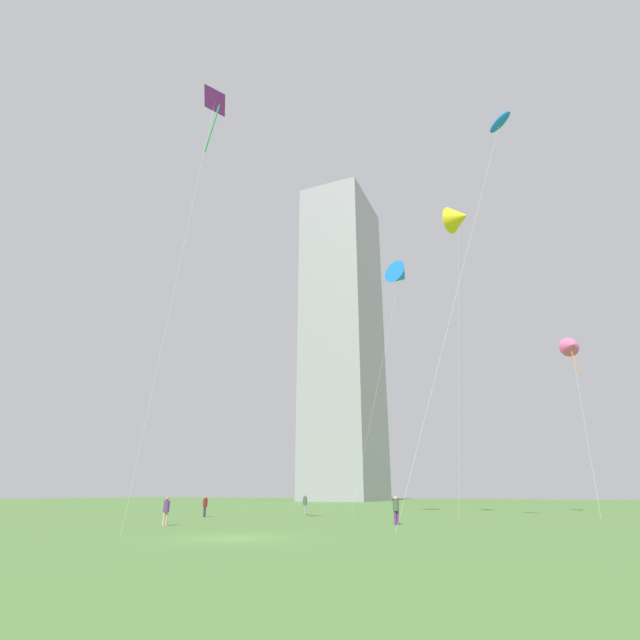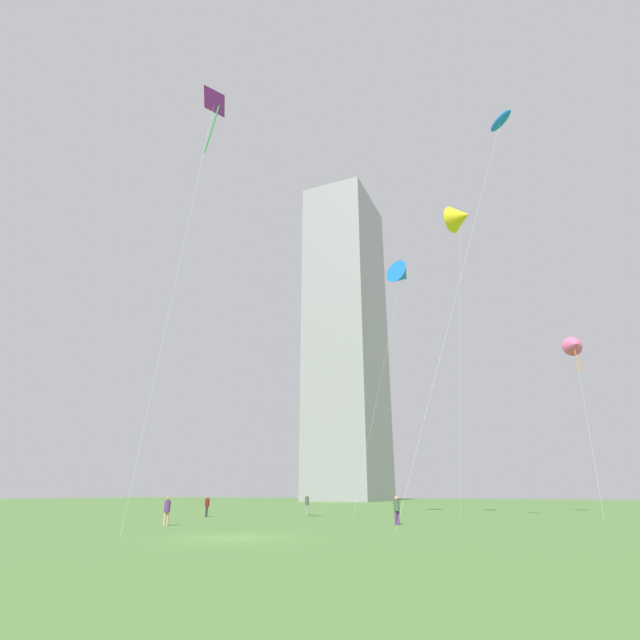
{
  "view_description": "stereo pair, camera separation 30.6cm",
  "coord_description": "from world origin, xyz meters",
  "px_view_note": "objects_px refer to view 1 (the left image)",
  "views": [
    {
      "loc": [
        13.85,
        -20.31,
        2.02
      ],
      "look_at": [
        1.25,
        6.63,
        12.72
      ],
      "focal_mm": 26.86,
      "sensor_mm": 36.0,
      "label": 1
    },
    {
      "loc": [
        14.12,
        -20.18,
        2.02
      ],
      "look_at": [
        1.25,
        6.63,
        12.72
      ],
      "focal_mm": 26.86,
      "sensor_mm": 36.0,
      "label": 2
    }
  ],
  "objects_px": {
    "kite_flying_0": "(500,123)",
    "kite_flying_1": "(458,218)",
    "person_standing_2": "(396,508)",
    "person_standing_3": "(305,503)",
    "distant_highrise_0": "(343,337)",
    "person_standing_0": "(205,505)",
    "kite_flying_4": "(400,275)",
    "kite_flying_3": "(571,346)",
    "person_standing_1": "(166,509)",
    "kite_flying_2": "(214,108)"
  },
  "relations": [
    {
      "from": "person_standing_1",
      "to": "kite_flying_2",
      "type": "height_order",
      "value": "kite_flying_2"
    },
    {
      "from": "person_standing_0",
      "to": "kite_flying_1",
      "type": "xyz_separation_m",
      "value": [
        22.63,
        6.57,
        26.06
      ]
    },
    {
      "from": "kite_flying_4",
      "to": "person_standing_3",
      "type": "bearing_deg",
      "value": -167.9
    },
    {
      "from": "person_standing_2",
      "to": "kite_flying_4",
      "type": "height_order",
      "value": "kite_flying_4"
    },
    {
      "from": "kite_flying_1",
      "to": "distant_highrise_0",
      "type": "relative_size",
      "value": 0.35
    },
    {
      "from": "person_standing_2",
      "to": "kite_flying_4",
      "type": "distance_m",
      "value": 25.89
    },
    {
      "from": "person_standing_3",
      "to": "person_standing_2",
      "type": "bearing_deg",
      "value": -162.53
    },
    {
      "from": "person_standing_1",
      "to": "person_standing_3",
      "type": "height_order",
      "value": "person_standing_3"
    },
    {
      "from": "kite_flying_1",
      "to": "person_standing_2",
      "type": "bearing_deg",
      "value": -116.68
    },
    {
      "from": "person_standing_1",
      "to": "kite_flying_2",
      "type": "distance_m",
      "value": 26.59
    },
    {
      "from": "kite_flying_1",
      "to": "kite_flying_4",
      "type": "xyz_separation_m",
      "value": [
        -6.91,
        2.96,
        -3.5
      ]
    },
    {
      "from": "kite_flying_4",
      "to": "distant_highrise_0",
      "type": "xyz_separation_m",
      "value": [
        -33.21,
        65.54,
        16.73
      ]
    },
    {
      "from": "person_standing_0",
      "to": "kite_flying_0",
      "type": "height_order",
      "value": "kite_flying_0"
    },
    {
      "from": "person_standing_0",
      "to": "person_standing_2",
      "type": "bearing_deg",
      "value": -157.43
    },
    {
      "from": "kite_flying_0",
      "to": "kite_flying_3",
      "type": "height_order",
      "value": "kite_flying_0"
    },
    {
      "from": "kite_flying_2",
      "to": "distant_highrise_0",
      "type": "bearing_deg",
      "value": 107.0
    },
    {
      "from": "kite_flying_3",
      "to": "kite_flying_4",
      "type": "bearing_deg",
      "value": -146.83
    },
    {
      "from": "kite_flying_2",
      "to": "kite_flying_4",
      "type": "height_order",
      "value": "kite_flying_2"
    },
    {
      "from": "person_standing_1",
      "to": "kite_flying_1",
      "type": "xyz_separation_m",
      "value": [
        17.76,
        16.78,
        26.05
      ]
    },
    {
      "from": "person_standing_1",
      "to": "person_standing_2",
      "type": "height_order",
      "value": "person_standing_2"
    },
    {
      "from": "kite_flying_0",
      "to": "kite_flying_1",
      "type": "height_order",
      "value": "kite_flying_0"
    },
    {
      "from": "person_standing_0",
      "to": "kite_flying_2",
      "type": "xyz_separation_m",
      "value": [
        10.18,
        -15.45,
        25.54
      ]
    },
    {
      "from": "distant_highrise_0",
      "to": "kite_flying_3",
      "type": "bearing_deg",
      "value": -50.63
    },
    {
      "from": "kite_flying_1",
      "to": "kite_flying_3",
      "type": "height_order",
      "value": "kite_flying_1"
    },
    {
      "from": "person_standing_1",
      "to": "person_standing_3",
      "type": "distance_m",
      "value": 17.65
    },
    {
      "from": "kite_flying_2",
      "to": "distant_highrise_0",
      "type": "height_order",
      "value": "distant_highrise_0"
    },
    {
      "from": "person_standing_3",
      "to": "kite_flying_2",
      "type": "bearing_deg",
      "value": 159.42
    },
    {
      "from": "person_standing_1",
      "to": "distant_highrise_0",
      "type": "xyz_separation_m",
      "value": [
        -22.37,
        85.28,
        39.28
      ]
    },
    {
      "from": "person_standing_2",
      "to": "kite_flying_2",
      "type": "xyz_separation_m",
      "value": [
        -7.62,
        -12.4,
        25.51
      ]
    },
    {
      "from": "kite_flying_2",
      "to": "kite_flying_4",
      "type": "distance_m",
      "value": 25.76
    },
    {
      "from": "distant_highrise_0",
      "to": "person_standing_0",
      "type": "bearing_deg",
      "value": -78.72
    },
    {
      "from": "kite_flying_4",
      "to": "distant_highrise_0",
      "type": "distance_m",
      "value": 75.35
    },
    {
      "from": "kite_flying_0",
      "to": "person_standing_3",
      "type": "bearing_deg",
      "value": 156.56
    },
    {
      "from": "person_standing_2",
      "to": "kite_flying_4",
      "type": "bearing_deg",
      "value": 58.57
    },
    {
      "from": "kite_flying_1",
      "to": "kite_flying_3",
      "type": "relative_size",
      "value": 1.61
    },
    {
      "from": "person_standing_0",
      "to": "kite_flying_0",
      "type": "bearing_deg",
      "value": -151.85
    },
    {
      "from": "person_standing_0",
      "to": "kite_flying_4",
      "type": "xyz_separation_m",
      "value": [
        15.72,
        9.54,
        22.56
      ]
    },
    {
      "from": "kite_flying_1",
      "to": "distant_highrise_0",
      "type": "bearing_deg",
      "value": 120.36
    },
    {
      "from": "person_standing_2",
      "to": "person_standing_3",
      "type": "xyz_separation_m",
      "value": [
        -11.95,
        10.47,
        0.02
      ]
    },
    {
      "from": "kite_flying_0",
      "to": "kite_flying_3",
      "type": "distance_m",
      "value": 25.48
    },
    {
      "from": "person_standing_3",
      "to": "distant_highrise_0",
      "type": "height_order",
      "value": "distant_highrise_0"
    },
    {
      "from": "person_standing_3",
      "to": "kite_flying_4",
      "type": "relative_size",
      "value": 0.07
    },
    {
      "from": "kite_flying_0",
      "to": "distant_highrise_0",
      "type": "xyz_separation_m",
      "value": [
        -45.07,
        77.07,
        10.64
      ]
    },
    {
      "from": "person_standing_2",
      "to": "person_standing_3",
      "type": "distance_m",
      "value": 15.89
    },
    {
      "from": "kite_flying_0",
      "to": "kite_flying_2",
      "type": "xyz_separation_m",
      "value": [
        -17.4,
        -13.45,
        -3.11
      ]
    },
    {
      "from": "person_standing_1",
      "to": "person_standing_3",
      "type": "xyz_separation_m",
      "value": [
        0.97,
        17.63,
        0.03
      ]
    },
    {
      "from": "person_standing_3",
      "to": "kite_flying_1",
      "type": "bearing_deg",
      "value": -124.2
    },
    {
      "from": "kite_flying_3",
      "to": "distant_highrise_0",
      "type": "bearing_deg",
      "value": 131.21
    },
    {
      "from": "kite_flying_1",
      "to": "kite_flying_2",
      "type": "height_order",
      "value": "kite_flying_1"
    },
    {
      "from": "person_standing_3",
      "to": "distant_highrise_0",
      "type": "xyz_separation_m",
      "value": [
        -23.34,
        67.65,
        39.25
      ]
    }
  ]
}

